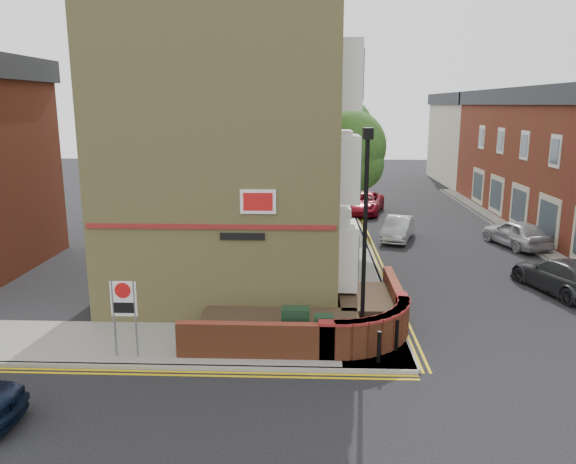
# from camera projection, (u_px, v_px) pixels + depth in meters

# --- Properties ---
(ground) EXTENTS (120.00, 120.00, 0.00)m
(ground) POSITION_uv_depth(u_px,v_px,m) (305.00, 372.00, 15.08)
(ground) COLOR black
(ground) RESTS_ON ground
(pavement_corner) EXTENTS (13.00, 3.00, 0.12)m
(pavement_corner) POSITION_uv_depth(u_px,v_px,m) (188.00, 344.00, 16.66)
(pavement_corner) COLOR gray
(pavement_corner) RESTS_ON ground
(pavement_main) EXTENTS (2.00, 32.00, 0.12)m
(pavement_main) POSITION_uv_depth(u_px,v_px,m) (345.00, 235.00, 30.58)
(pavement_main) COLOR gray
(pavement_main) RESTS_ON ground
(pavement_far) EXTENTS (4.00, 40.00, 0.12)m
(pavement_far) POSITION_uv_depth(u_px,v_px,m) (575.00, 251.00, 27.24)
(pavement_far) COLOR gray
(pavement_far) RESTS_ON ground
(kerb_side) EXTENTS (13.00, 0.15, 0.12)m
(kerb_side) POSITION_uv_depth(u_px,v_px,m) (176.00, 367.00, 15.20)
(kerb_side) COLOR gray
(kerb_side) RESTS_ON ground
(kerb_main_near) EXTENTS (0.15, 32.00, 0.12)m
(kerb_main_near) POSITION_uv_depth(u_px,v_px,m) (363.00, 235.00, 30.54)
(kerb_main_near) COLOR gray
(kerb_main_near) RESTS_ON ground
(kerb_main_far) EXTENTS (0.15, 40.00, 0.12)m
(kerb_main_far) POSITION_uv_depth(u_px,v_px,m) (533.00, 251.00, 27.31)
(kerb_main_far) COLOR gray
(kerb_main_far) RESTS_ON ground
(yellow_lines_side) EXTENTS (13.00, 0.28, 0.01)m
(yellow_lines_side) POSITION_uv_depth(u_px,v_px,m) (174.00, 373.00, 14.97)
(yellow_lines_side) COLOR gold
(yellow_lines_side) RESTS_ON ground
(yellow_lines_main) EXTENTS (0.28, 32.00, 0.01)m
(yellow_lines_main) POSITION_uv_depth(u_px,v_px,m) (368.00, 236.00, 30.54)
(yellow_lines_main) COLOR gold
(yellow_lines_main) RESTS_ON ground
(corner_building) EXTENTS (8.95, 10.40, 13.60)m
(corner_building) POSITION_uv_depth(u_px,v_px,m) (235.00, 125.00, 21.60)
(corner_building) COLOR tan
(corner_building) RESTS_ON ground
(garden_wall) EXTENTS (6.80, 6.00, 1.20)m
(garden_wall) POSITION_uv_depth(u_px,v_px,m) (306.00, 334.00, 17.52)
(garden_wall) COLOR brown
(garden_wall) RESTS_ON ground
(lamppost) EXTENTS (0.25, 0.50, 6.30)m
(lamppost) POSITION_uv_depth(u_px,v_px,m) (365.00, 241.00, 15.45)
(lamppost) COLOR black
(lamppost) RESTS_ON pavement_corner
(utility_cabinet_large) EXTENTS (0.80, 0.45, 1.20)m
(utility_cabinet_large) POSITION_uv_depth(u_px,v_px,m) (296.00, 328.00, 16.20)
(utility_cabinet_large) COLOR #163218
(utility_cabinet_large) RESTS_ON pavement_corner
(utility_cabinet_small) EXTENTS (0.55, 0.40, 1.10)m
(utility_cabinet_small) POSITION_uv_depth(u_px,v_px,m) (323.00, 334.00, 15.89)
(utility_cabinet_small) COLOR #163218
(utility_cabinet_small) RESTS_ON pavement_corner
(bollard_near) EXTENTS (0.11, 0.11, 0.90)m
(bollard_near) POSITION_uv_depth(u_px,v_px,m) (379.00, 347.00, 15.27)
(bollard_near) COLOR black
(bollard_near) RESTS_ON pavement_corner
(bollard_far) EXTENTS (0.11, 0.11, 0.90)m
(bollard_far) POSITION_uv_depth(u_px,v_px,m) (397.00, 335.00, 16.02)
(bollard_far) COLOR black
(bollard_far) RESTS_ON pavement_corner
(zone_sign) EXTENTS (0.72, 0.07, 2.20)m
(zone_sign) POSITION_uv_depth(u_px,v_px,m) (124.00, 305.00, 15.39)
(zone_sign) COLOR slate
(zone_sign) RESTS_ON pavement_corner
(far_terrace_cream) EXTENTS (5.40, 12.40, 8.00)m
(far_terrace_cream) POSITION_uv_depth(u_px,v_px,m) (470.00, 138.00, 50.65)
(far_terrace_cream) COLOR #C0B29E
(far_terrace_cream) RESTS_ON ground
(tree_near) EXTENTS (3.64, 3.65, 6.70)m
(tree_near) POSITION_uv_depth(u_px,v_px,m) (349.00, 152.00, 27.64)
(tree_near) COLOR #382B1E
(tree_near) RESTS_ON pavement_main
(tree_mid) EXTENTS (4.03, 4.03, 7.42)m
(tree_mid) POSITION_uv_depth(u_px,v_px,m) (341.00, 134.00, 35.33)
(tree_mid) COLOR #382B1E
(tree_mid) RESTS_ON pavement_main
(tree_far) EXTENTS (3.81, 3.81, 7.00)m
(tree_far) POSITION_uv_depth(u_px,v_px,m) (335.00, 132.00, 43.19)
(tree_far) COLOR #382B1E
(tree_far) RESTS_ON pavement_main
(traffic_light_assembly) EXTENTS (0.20, 0.16, 4.20)m
(traffic_light_assembly) POSITION_uv_depth(u_px,v_px,m) (344.00, 167.00, 38.73)
(traffic_light_assembly) COLOR black
(traffic_light_assembly) RESTS_ON pavement_main
(silver_car_near) EXTENTS (2.34, 3.91, 1.22)m
(silver_car_near) POSITION_uv_depth(u_px,v_px,m) (398.00, 229.00, 29.65)
(silver_car_near) COLOR #A4A5AB
(silver_car_near) RESTS_ON ground
(red_car_main) EXTENTS (3.43, 5.39, 1.39)m
(red_car_main) POSITION_uv_depth(u_px,v_px,m) (363.00, 203.00, 36.93)
(red_car_main) COLOR maroon
(red_car_main) RESTS_ON ground
(grey_car_far) EXTENTS (3.04, 4.91, 1.33)m
(grey_car_far) POSITION_uv_depth(u_px,v_px,m) (563.00, 276.00, 21.30)
(grey_car_far) COLOR #2C2D31
(grey_car_far) RESTS_ON ground
(silver_car_far) EXTENTS (2.65, 4.37, 1.39)m
(silver_car_far) POSITION_uv_depth(u_px,v_px,m) (517.00, 233.00, 28.16)
(silver_car_far) COLOR #A5A5AD
(silver_car_far) RESTS_ON ground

